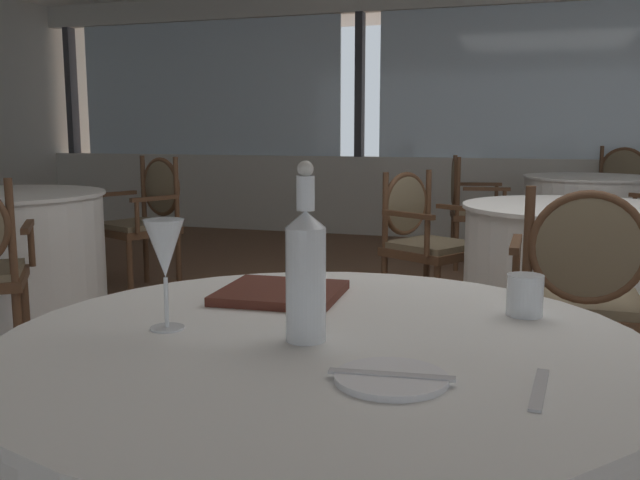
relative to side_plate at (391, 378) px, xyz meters
The scene contains 16 objects.
ground_plane 2.13m from the side_plate, 87.69° to the left, with size 15.38×15.38×0.00m, color brown.
window_wall_far 6.43m from the side_plate, 89.29° to the left, with size 11.59×0.14×2.61m.
side_plate is the anchor object (origin of this frame).
butter_knife 0.01m from the side_plate, ahead, with size 0.19×0.02×0.00m, color silver.
dinner_fork 0.21m from the side_plate, ahead, with size 0.17×0.02×0.00m, color silver.
water_bottle 0.27m from the side_plate, 140.41° to the left, with size 0.07×0.07×0.32m.
wine_glass 0.50m from the side_plate, 162.78° to the left, with size 0.08×0.08×0.21m.
water_tumbler 0.49m from the side_plate, 68.77° to the left, with size 0.07×0.07×0.08m, color white.
menu_book 0.57m from the side_plate, 128.02° to the left, with size 0.26×0.25×0.02m, color #512319.
background_table_1 2.75m from the side_plate, 82.65° to the left, with size 1.11×1.11×0.77m.
dining_chair_1_0 3.23m from the side_plate, 98.91° to the left, with size 0.63×0.65×0.89m.
dining_chair_1_1 1.77m from the side_plate, 78.42° to the left, with size 0.54×0.47×0.94m.
dining_chair_2_2 4.17m from the side_plate, 126.75° to the left, with size 0.64×0.61×0.95m.
background_table_3 5.13m from the side_plate, 84.05° to the left, with size 1.04×1.04×0.77m.
dining_chair_3_1 6.05m from the side_plate, 82.03° to the left, with size 0.63×0.58×0.99m.
dining_chair_3_2 4.93m from the side_plate, 94.63° to the left, with size 0.54×0.60×0.92m.
Camera 1 is at (0.13, -2.96, 1.14)m, focal length 39.24 mm.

